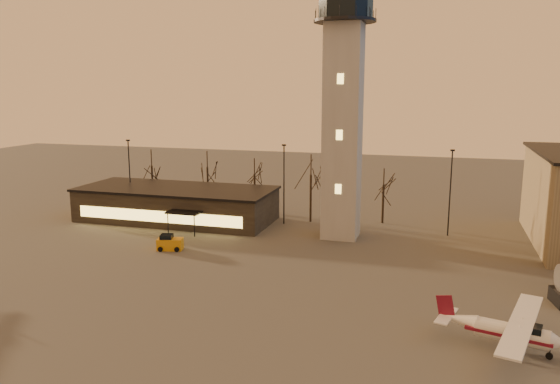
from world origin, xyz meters
name	(u,v)px	position (x,y,z in m)	size (l,w,h in m)	color
ground	(257,356)	(0.00, 0.00, 0.00)	(220.00, 220.00, 0.00)	#474541
control_tower	(343,94)	(0.00, 30.00, 16.33)	(6.80, 6.80, 32.60)	gray
terminal	(177,204)	(-21.99, 31.98, 2.16)	(25.40, 12.20, 4.30)	black
light_poles	(347,190)	(0.50, 31.00, 5.41)	(58.50, 12.25, 10.14)	black
tree_row	(254,170)	(-13.70, 39.16, 5.94)	(37.20, 9.20, 8.80)	black
cessna_front	(514,336)	(15.95, 5.43, 1.04)	(8.83, 11.00, 3.04)	silver
service_cart	(170,244)	(-16.58, 19.63, 0.64)	(2.91, 2.19, 1.68)	#C77E0B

